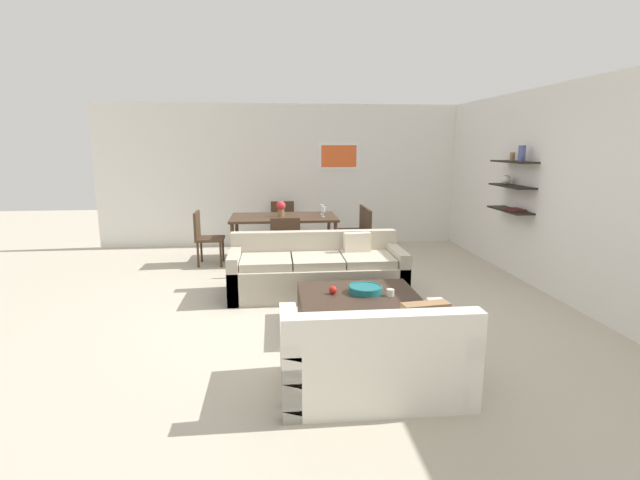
# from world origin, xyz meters

# --- Properties ---
(ground_plane) EXTENTS (18.00, 18.00, 0.00)m
(ground_plane) POSITION_xyz_m (0.00, 0.00, 0.00)
(ground_plane) COLOR #BCB29E
(back_wall_unit) EXTENTS (8.40, 0.09, 2.70)m
(back_wall_unit) POSITION_xyz_m (0.30, 3.53, 1.35)
(back_wall_unit) COLOR silver
(back_wall_unit) RESTS_ON ground
(right_wall_shelf_unit) EXTENTS (0.34, 8.20, 2.70)m
(right_wall_shelf_unit) POSITION_xyz_m (3.03, 0.61, 1.35)
(right_wall_shelf_unit) COLOR silver
(right_wall_shelf_unit) RESTS_ON ground
(sofa_beige) EXTENTS (2.27, 0.90, 0.78)m
(sofa_beige) POSITION_xyz_m (-0.03, 0.34, 0.29)
(sofa_beige) COLOR #B2A893
(sofa_beige) RESTS_ON ground
(loveseat_white) EXTENTS (1.45, 0.90, 0.78)m
(loveseat_white) POSITION_xyz_m (0.18, -2.20, 0.29)
(loveseat_white) COLOR silver
(loveseat_white) RESTS_ON ground
(coffee_table) EXTENTS (1.26, 1.02, 0.38)m
(coffee_table) POSITION_xyz_m (0.30, -0.88, 0.19)
(coffee_table) COLOR #38281E
(coffee_table) RESTS_ON ground
(decorative_bowl) EXTENTS (0.36, 0.36, 0.08)m
(decorative_bowl) POSITION_xyz_m (0.38, -0.86, 0.42)
(decorative_bowl) COLOR #19666B
(decorative_bowl) RESTS_ON coffee_table
(candle_jar) EXTENTS (0.08, 0.08, 0.07)m
(candle_jar) POSITION_xyz_m (0.62, -0.99, 0.42)
(candle_jar) COLOR silver
(candle_jar) RESTS_ON coffee_table
(apple_on_coffee_table) EXTENTS (0.09, 0.09, 0.09)m
(apple_on_coffee_table) POSITION_xyz_m (0.03, -0.86, 0.42)
(apple_on_coffee_table) COLOR red
(apple_on_coffee_table) RESTS_ON coffee_table
(dining_table) EXTENTS (1.78, 1.03, 0.75)m
(dining_table) POSITION_xyz_m (-0.42, 2.26, 0.68)
(dining_table) COLOR #422D1E
(dining_table) RESTS_ON ground
(dining_chair_right_far) EXTENTS (0.44, 0.44, 0.88)m
(dining_chair_right_far) POSITION_xyz_m (0.87, 2.49, 0.50)
(dining_chair_right_far) COLOR #422D1E
(dining_chair_right_far) RESTS_ON ground
(dining_chair_left_near) EXTENTS (0.44, 0.44, 0.88)m
(dining_chair_left_near) POSITION_xyz_m (-1.72, 2.03, 0.50)
(dining_chair_left_near) COLOR #422D1E
(dining_chair_left_near) RESTS_ON ground
(dining_chair_foot) EXTENTS (0.44, 0.44, 0.88)m
(dining_chair_foot) POSITION_xyz_m (-0.42, 1.34, 0.50)
(dining_chair_foot) COLOR #422D1E
(dining_chair_foot) RESTS_ON ground
(dining_chair_right_near) EXTENTS (0.44, 0.44, 0.88)m
(dining_chair_right_near) POSITION_xyz_m (0.87, 2.03, 0.50)
(dining_chair_right_near) COLOR #422D1E
(dining_chair_right_near) RESTS_ON ground
(dining_chair_head) EXTENTS (0.44, 0.44, 0.88)m
(dining_chair_head) POSITION_xyz_m (-0.42, 3.18, 0.50)
(dining_chair_head) COLOR #422D1E
(dining_chair_head) RESTS_ON ground
(wine_glass_head) EXTENTS (0.06, 0.06, 0.17)m
(wine_glass_head) POSITION_xyz_m (-0.42, 2.71, 0.86)
(wine_glass_head) COLOR silver
(wine_glass_head) RESTS_ON dining_table
(wine_glass_right_near) EXTENTS (0.06, 0.06, 0.17)m
(wine_glass_right_near) POSITION_xyz_m (0.24, 2.13, 0.87)
(wine_glass_right_near) COLOR silver
(wine_glass_right_near) RESTS_ON dining_table
(wine_glass_right_far) EXTENTS (0.07, 0.07, 0.18)m
(wine_glass_right_far) POSITION_xyz_m (0.24, 2.38, 0.88)
(wine_glass_right_far) COLOR silver
(wine_glass_right_far) RESTS_ON dining_table
(centerpiece_vase) EXTENTS (0.16, 0.16, 0.26)m
(centerpiece_vase) POSITION_xyz_m (-0.47, 2.24, 0.90)
(centerpiece_vase) COLOR olive
(centerpiece_vase) RESTS_ON dining_table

